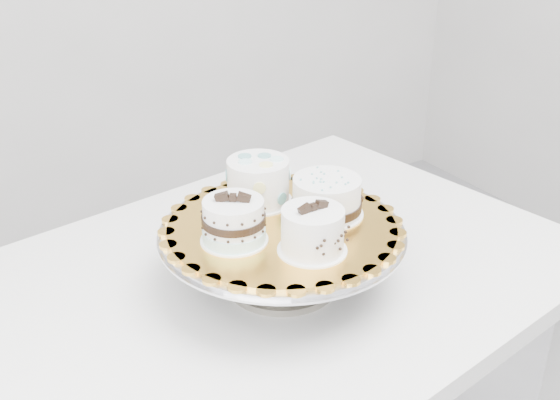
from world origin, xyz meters
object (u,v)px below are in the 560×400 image
cake_board (282,227)px  cake_banded (234,223)px  cake_stand (282,246)px  table (253,319)px  cake_dots (258,181)px  cake_swirl (313,232)px  cake_ribbon (327,198)px

cake_board → cake_banded: 0.10m
cake_stand → cake_board: bearing=-104.0°
cake_stand → cake_board: size_ratio=1.09×
table → cake_stand: 0.17m
cake_dots → cake_swirl: bearing=-84.5°
table → cake_ribbon: (0.12, -0.05, 0.23)m
cake_dots → cake_ribbon: cake_dots is taller
table → cake_swirl: (0.03, -0.14, 0.23)m
cake_board → cake_ribbon: 0.09m
cake_banded → cake_dots: 0.14m
cake_swirl → cake_dots: bearing=84.6°
table → cake_board: cake_board is taller
cake_banded → cake_dots: cake_banded is taller
cake_stand → cake_dots: cake_dots is taller
cake_swirl → cake_dots: cake_swirl is taller
cake_board → cake_ribbon: size_ratio=2.85×
table → cake_dots: (0.04, 0.05, 0.24)m
cake_stand → cake_ribbon: cake_ribbon is taller
cake_ribbon → cake_swirl: bearing=-133.5°
table → cake_board: 0.20m
cake_board → cake_swirl: bearing=-92.3°
cake_board → table: bearing=127.0°
cake_stand → cake_board: cake_board is taller
cake_swirl → cake_banded: bearing=132.8°
cake_stand → cake_board: (-0.00, -0.00, 0.04)m
cake_banded → cake_ribbon: (0.17, -0.00, -0.00)m
cake_board → cake_ribbon: cake_ribbon is taller
cake_swirl → cake_dots: size_ratio=0.83×
cake_banded → cake_dots: size_ratio=1.03×
cake_ribbon → cake_stand: bearing=177.7°
table → cake_swirl: bearing=-87.0°
cake_swirl → cake_banded: (-0.09, 0.09, -0.00)m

